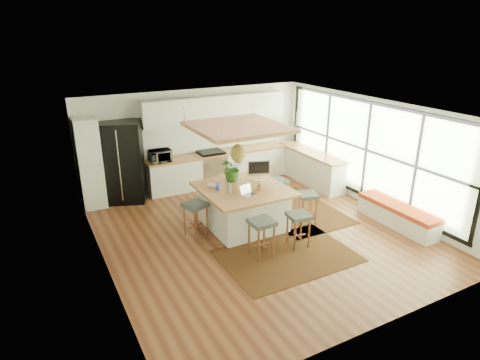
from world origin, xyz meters
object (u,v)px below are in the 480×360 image
stool_near_left (261,239)px  stool_near_right (298,230)px  stool_right_back (276,196)px  island_plant (232,171)px  fridge (123,166)px  stool_right_front (307,208)px  monitor (259,170)px  stool_left_side (196,220)px  microwave (160,155)px  island (243,207)px  laptop (249,190)px

stool_near_left → stool_near_right: (0.87, -0.01, 0.00)m
stool_right_back → island_plant: size_ratio=1.26×
fridge → stool_near_left: (1.70, -4.08, -0.57)m
stool_right_front → monitor: bearing=138.8°
stool_right_back → fridge: bearing=143.6°
stool_left_side → stool_near_right: bearing=-40.0°
microwave → stool_near_right: bearing=-67.7°
island → island_plant: bearing=91.4°
fridge → monitor: size_ratio=3.95×
fridge → island_plant: fridge is taller
stool_near_right → island_plant: island_plant is taller
island → stool_right_back: bearing=20.3°
microwave → stool_right_front: bearing=-52.3°
stool_right_front → monitor: monitor is taller
stool_near_right → microwave: 4.40m
stool_near_left → island: bearing=76.7°
stool_left_side → monitor: 1.86m
laptop → island_plant: size_ratio=0.52×
stool_near_right → island_plant: size_ratio=1.18×
stool_near_right → microwave: microwave is taller
island → stool_near_right: island is taller
stool_right_front → stool_left_side: size_ratio=0.94×
island_plant → stool_near_right: bearing=-73.0°
stool_left_side → microwave: bearing=88.0°
laptop → monitor: (0.63, 0.66, 0.14)m
island → fridge: bearing=126.1°
laptop → microwave: microwave is taller
island → island_plant: (-0.01, 0.53, 0.71)m
stool_right_front → stool_near_left: bearing=-154.8°
monitor → stool_right_back: bearing=36.0°
stool_near_left → stool_right_back: same height
fridge → monitor: fridge is taller
stool_left_side → stool_near_left: bearing=-59.9°
stool_right_back → island_plant: bearing=174.9°
island → laptop: bearing=-103.0°
laptop → monitor: 0.92m
stool_right_back → microwave: 3.25m
stool_left_side → microwave: size_ratio=1.34×
stool_right_front → island_plant: size_ratio=1.16×
stool_near_right → monitor: monitor is taller
island → laptop: (-0.10, -0.43, 0.58)m
island → stool_near_right: 1.44m
fridge → island: fridge is taller
stool_near_right → stool_right_back: bearing=71.1°
fridge → stool_near_right: size_ratio=2.88×
fridge → island_plant: (2.00, -2.23, 0.25)m
stool_near_left → microwave: 4.16m
stool_right_front → stool_left_side: 2.58m
island → laptop: laptop is taller
laptop → microwave: (-0.93, 3.13, 0.07)m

